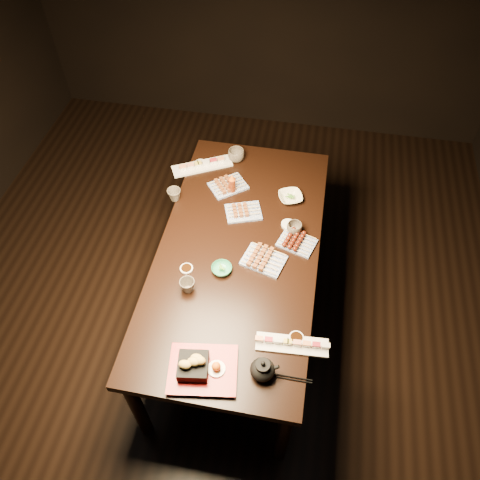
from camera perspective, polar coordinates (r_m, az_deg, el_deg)
name	(u,v)px	position (r m, az deg, el deg)	size (l,w,h in m)	color
ground	(204,348)	(3.16, -4.43, -13.00)	(5.00, 5.00, 0.00)	black
dining_table	(239,286)	(2.95, -0.18, -5.60)	(0.90, 1.80, 0.75)	black
sushi_platter_near	(292,343)	(2.32, 6.38, -12.39)	(0.35, 0.10, 0.04)	white
sushi_platter_far	(202,164)	(3.11, -4.66, 9.21)	(0.39, 0.11, 0.05)	white
yakitori_plate_center	(243,210)	(2.80, 0.42, 3.70)	(0.21, 0.15, 0.05)	#828EB6
yakitori_plate_right	(264,258)	(2.57, 2.92, -2.21)	(0.23, 0.17, 0.06)	#828EB6
yakitori_plate_left	(228,184)	(2.96, -1.47, 6.89)	(0.22, 0.16, 0.06)	#828EB6
tsukune_plate	(297,241)	(2.67, 6.98, -0.08)	(0.20, 0.15, 0.05)	#828EB6
edamame_bowl_green	(222,269)	(2.54, -2.25, -3.57)	(0.11, 0.11, 0.03)	#309362
edamame_bowl_cream	(290,197)	(2.91, 6.16, 5.22)	(0.14, 0.14, 0.04)	#F1EAC5
tempura_tray	(202,366)	(2.22, -4.62, -15.04)	(0.32, 0.25, 0.12)	black
teacup_near_left	(187,286)	(2.47, -6.42, -5.55)	(0.08, 0.08, 0.08)	#50483E
teacup_mid_right	(294,228)	(2.71, 6.64, 1.43)	(0.09, 0.09, 0.07)	#50483E
teacup_far_left	(174,195)	(2.90, -8.02, 5.48)	(0.08, 0.08, 0.08)	#50483E
teacup_far_right	(236,155)	(3.14, -0.47, 10.29)	(0.11, 0.11, 0.09)	#50483E
teapot	(262,368)	(2.21, 2.76, -15.35)	(0.14, 0.14, 0.12)	black
condiment_bottle	(232,184)	(2.90, -0.98, 6.89)	(0.05, 0.05, 0.14)	#61230D
sauce_dish_west	(186,269)	(2.57, -6.54, -3.49)	(0.07, 0.07, 0.01)	white
sauce_dish_east	(288,224)	(2.77, 5.87, 1.90)	(0.08, 0.08, 0.01)	white
sauce_dish_se	(296,338)	(2.35, 6.88, -11.77)	(0.08, 0.08, 0.01)	white
sauce_dish_nw	(201,163)	(3.14, -4.83, 9.29)	(0.08, 0.08, 0.01)	white
chopsticks_near	(202,383)	(2.25, -4.69, -17.00)	(0.20, 0.02, 0.01)	black
chopsticks_se	(288,378)	(2.26, 5.86, -16.34)	(0.23, 0.02, 0.01)	black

